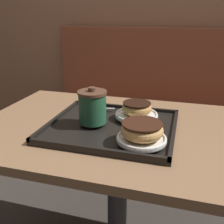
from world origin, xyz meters
TOP-DOWN VIEW (x-y plane):
  - booth_bench at (0.13, 0.87)m, footprint 1.64×0.44m
  - cafe_table at (0.00, 0.00)m, footprint 1.05×0.69m
  - serving_tray at (-0.01, -0.03)m, footprint 0.44×0.39m
  - coffee_cup_front at (-0.08, -0.04)m, footprint 0.10×0.10m
  - plate_with_chocolate_donut at (0.11, -0.14)m, footprint 0.15×0.15m
  - donut_chocolate_glazed at (0.11, -0.14)m, footprint 0.13×0.13m
  - plate_with_plain_donut at (0.06, 0.06)m, footprint 0.16×0.16m
  - donut_plain at (0.06, 0.06)m, footprint 0.11×0.11m
  - spoon at (-0.14, 0.09)m, footprint 0.13×0.05m

SIDE VIEW (x-z plane):
  - booth_bench at x=0.13m, z-range -0.18..0.82m
  - cafe_table at x=0.00m, z-range 0.21..0.91m
  - serving_tray at x=-0.01m, z-range 0.70..0.72m
  - spoon at x=-0.14m, z-range 0.73..0.74m
  - plate_with_plain_donut at x=0.06m, z-range 0.73..0.74m
  - plate_with_chocolate_donut at x=0.11m, z-range 0.73..0.74m
  - donut_plain at x=0.06m, z-range 0.74..0.78m
  - donut_chocolate_glazed at x=0.11m, z-range 0.74..0.79m
  - coffee_cup_front at x=-0.08m, z-range 0.72..0.85m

